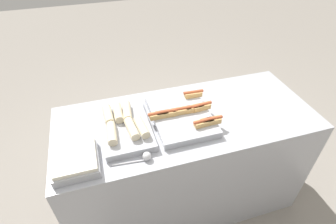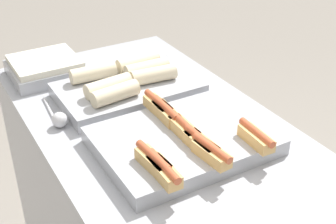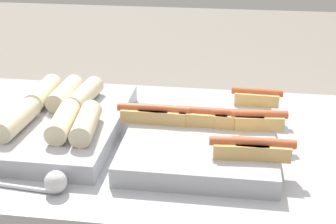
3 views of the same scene
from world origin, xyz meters
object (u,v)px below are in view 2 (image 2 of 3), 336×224
(tray_wraps, at_px, (128,86))
(serving_spoon_near, at_px, (58,119))
(tray_side_front, at_px, (46,68))
(tray_hotdogs, at_px, (184,140))

(tray_wraps, height_order, serving_spoon_near, tray_wraps)
(tray_wraps, distance_m, serving_spoon_near, 0.29)
(tray_wraps, height_order, tray_side_front, tray_wraps)
(serving_spoon_near, bearing_deg, tray_hotdogs, 40.75)
(tray_hotdogs, relative_size, tray_side_front, 1.88)
(tray_hotdogs, bearing_deg, tray_wraps, 179.50)
(tray_hotdogs, distance_m, tray_wraps, 0.39)
(tray_side_front, bearing_deg, tray_hotdogs, 16.17)
(tray_wraps, bearing_deg, serving_spoon_near, -76.94)
(tray_wraps, relative_size, serving_spoon_near, 2.17)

